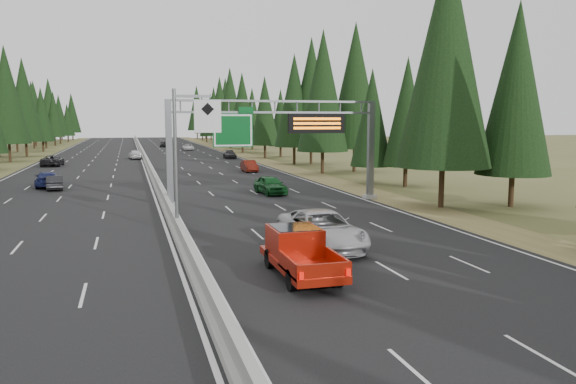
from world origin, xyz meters
The scene contains 18 objects.
road centered at (0.00, 80.00, 0.04)m, with size 32.00×260.00×0.08m, color black.
shoulder_right centered at (17.80, 80.00, 0.03)m, with size 3.60×260.00×0.06m, color olive.
shoulder_left centered at (-17.80, 80.00, 0.03)m, with size 3.60×260.00×0.06m, color brown.
median_barrier centered at (0.00, 80.00, 0.41)m, with size 0.70×260.00×0.85m.
sign_gantry centered at (8.92, 34.88, 5.27)m, with size 16.75×0.98×7.80m.
hov_sign_pole centered at (0.58, 24.97, 4.72)m, with size 2.80×0.50×8.00m.
tree_row_right centered at (21.83, 66.46, 9.43)m, with size 11.89×242.62×18.84m.
silver_minivan centered at (6.53, 19.20, 1.00)m, with size 3.07×6.65×1.85m, color #B8B7BC.
red_pickup centered at (4.06, 15.08, 1.13)m, with size 2.07×5.80×1.89m.
car_ahead_green centered at (9.15, 40.00, 0.87)m, with size 1.86×4.62×1.57m, color #114C1D.
car_ahead_dkred centered at (11.75, 61.02, 0.79)m, with size 1.50×4.30×1.42m, color #5C160D.
car_ahead_dkgrey centered at (13.72, 86.11, 0.75)m, with size 1.88×4.62×1.34m, color black.
car_ahead_white centered at (9.70, 114.17, 0.74)m, with size 2.19×4.74×1.32m, color silver.
car_ahead_far centered at (5.54, 130.01, 0.81)m, with size 1.72×4.29×1.46m, color black.
car_onc_near centered at (-9.07, 48.31, 0.73)m, with size 1.38×3.95×1.30m, color black.
car_onc_blue centered at (-9.97, 50.68, 0.81)m, with size 2.05×5.04×1.46m, color #171E52.
car_onc_white centered at (-1.50, 88.53, 0.85)m, with size 1.82×4.53×1.54m, color silver.
car_onc_far centered at (-12.70, 77.22, 0.84)m, with size 2.52×5.47×1.52m, color black.
Camera 1 is at (-2.48, -6.48, 6.35)m, focal length 35.00 mm.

